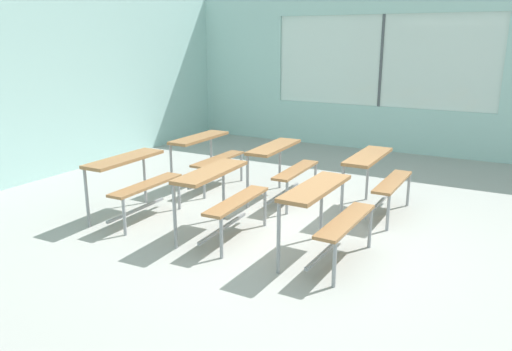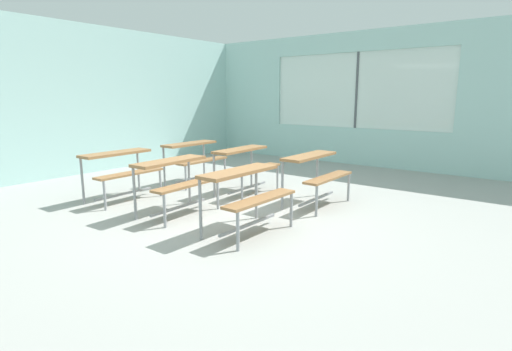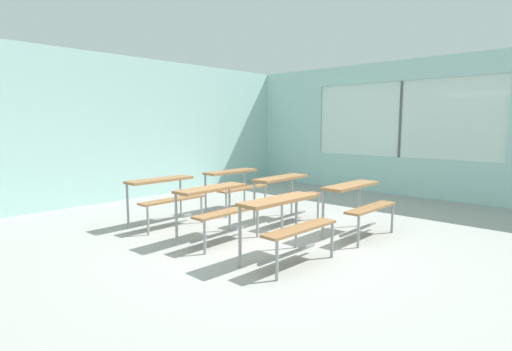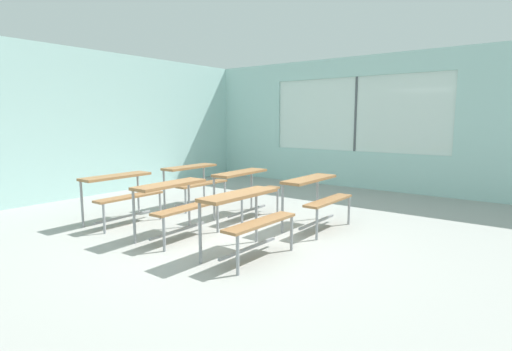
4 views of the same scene
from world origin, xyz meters
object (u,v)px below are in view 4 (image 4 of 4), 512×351
(desk_bench_r1c1, at_px, (246,183))
(desk_bench_r2c1, at_px, (194,176))
(desk_bench_r0c1, at_px, (316,190))
(desk_bench_r1c0, at_px, (176,197))
(desk_bench_r0c0, at_px, (246,209))
(desk_bench_r2c0, at_px, (121,187))

(desk_bench_r1c1, distance_m, desk_bench_r2c1, 1.24)
(desk_bench_r0c1, bearing_deg, desk_bench_r1c0, 140.83)
(desk_bench_r0c0, xyz_separation_m, desk_bench_r1c1, (1.49, 1.20, 0.00))
(desk_bench_r0c1, bearing_deg, desk_bench_r1c1, 93.24)
(desk_bench_r0c0, xyz_separation_m, desk_bench_r0c1, (1.56, -0.05, 0.00))
(desk_bench_r2c0, distance_m, desk_bench_r2c1, 1.52)
(desk_bench_r0c0, bearing_deg, desk_bench_r2c1, 59.12)
(desk_bench_r0c1, relative_size, desk_bench_r1c0, 0.98)
(desk_bench_r2c1, bearing_deg, desk_bench_r0c0, -122.11)
(desk_bench_r2c0, xyz_separation_m, desk_bench_r2c1, (1.52, -0.02, 0.00))
(desk_bench_r2c0, bearing_deg, desk_bench_r0c0, -90.94)
(desk_bench_r0c1, xyz_separation_m, desk_bench_r2c0, (-1.55, 2.52, 0.00))
(desk_bench_r1c1, bearing_deg, desk_bench_r0c0, -143.07)
(desk_bench_r1c1, xyz_separation_m, desk_bench_r2c1, (0.04, 1.24, 0.00))
(desk_bench_r0c0, height_order, desk_bench_r2c1, same)
(desk_bench_r2c1, bearing_deg, desk_bench_r1c1, -91.91)
(desk_bench_r0c1, relative_size, desk_bench_r1c1, 0.98)
(desk_bench_r0c0, height_order, desk_bench_r0c1, same)
(desk_bench_r2c0, bearing_deg, desk_bench_r2c1, -1.50)
(desk_bench_r0c0, bearing_deg, desk_bench_r2c0, 90.97)
(desk_bench_r2c0, height_order, desk_bench_r2c1, same)
(desk_bench_r0c0, xyz_separation_m, desk_bench_r2c1, (1.53, 2.45, 0.00))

